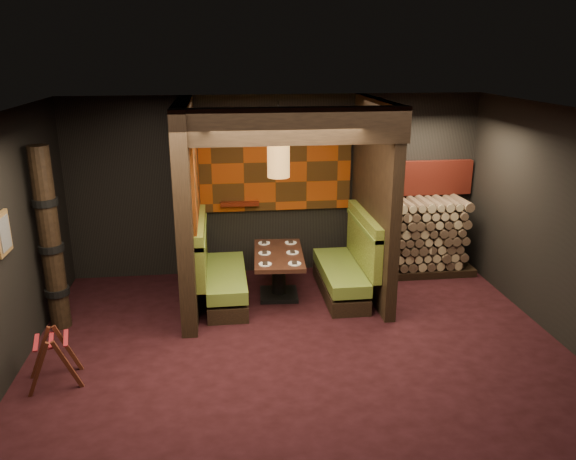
# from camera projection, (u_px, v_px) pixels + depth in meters

# --- Properties ---
(floor) EXTENTS (6.50, 5.50, 0.02)m
(floor) POSITION_uv_depth(u_px,v_px,m) (301.00, 354.00, 6.76)
(floor) COLOR black
(floor) RESTS_ON ground
(ceiling) EXTENTS (6.50, 5.50, 0.02)m
(ceiling) POSITION_uv_depth(u_px,v_px,m) (303.00, 113.00, 5.88)
(ceiling) COLOR black
(ceiling) RESTS_ON ground
(wall_back) EXTENTS (6.50, 0.02, 2.85)m
(wall_back) POSITION_uv_depth(u_px,v_px,m) (277.00, 186.00, 8.93)
(wall_back) COLOR black
(wall_back) RESTS_ON ground
(wall_front) EXTENTS (6.50, 0.02, 2.85)m
(wall_front) POSITION_uv_depth(u_px,v_px,m) (364.00, 376.00, 3.71)
(wall_front) COLOR black
(wall_front) RESTS_ON ground
(wall_right) EXTENTS (0.02, 5.50, 2.85)m
(wall_right) POSITION_uv_depth(u_px,v_px,m) (572.00, 231.00, 6.71)
(wall_right) COLOR black
(wall_right) RESTS_ON ground
(partition_left) EXTENTS (0.20, 2.20, 2.85)m
(partition_left) POSITION_uv_depth(u_px,v_px,m) (188.00, 207.00, 7.72)
(partition_left) COLOR black
(partition_left) RESTS_ON floor
(partition_right) EXTENTS (0.15, 2.10, 2.85)m
(partition_right) POSITION_uv_depth(u_px,v_px,m) (374.00, 200.00, 8.08)
(partition_right) COLOR black
(partition_right) RESTS_ON floor
(header_beam) EXTENTS (2.85, 0.18, 0.44)m
(header_beam) POSITION_uv_depth(u_px,v_px,m) (292.00, 126.00, 6.61)
(header_beam) COLOR black
(header_beam) RESTS_ON partition_left
(tapa_back_panel) EXTENTS (2.40, 0.06, 1.55)m
(tapa_back_panel) POSITION_uv_depth(u_px,v_px,m) (275.00, 162.00, 8.76)
(tapa_back_panel) COLOR #90340A
(tapa_back_panel) RESTS_ON wall_back
(tapa_side_panel) EXTENTS (0.04, 1.85, 1.45)m
(tapa_side_panel) POSITION_uv_depth(u_px,v_px,m) (195.00, 174.00, 7.77)
(tapa_side_panel) COLOR #90340A
(tapa_side_panel) RESTS_ON partition_left
(lacquer_shelf) EXTENTS (0.60, 0.12, 0.07)m
(lacquer_shelf) POSITION_uv_depth(u_px,v_px,m) (240.00, 204.00, 8.83)
(lacquer_shelf) COLOR #52160A
(lacquer_shelf) RESTS_ON wall_back
(booth_bench_left) EXTENTS (0.68, 1.60, 1.14)m
(booth_bench_left) POSITION_uv_depth(u_px,v_px,m) (219.00, 275.00, 8.08)
(booth_bench_left) COLOR black
(booth_bench_left) RESTS_ON floor
(booth_bench_right) EXTENTS (0.68, 1.60, 1.14)m
(booth_bench_right) POSITION_uv_depth(u_px,v_px,m) (347.00, 269.00, 8.30)
(booth_bench_right) COLOR black
(booth_bench_right) RESTS_ON floor
(dining_table) EXTENTS (0.79, 1.33, 0.68)m
(dining_table) POSITION_uv_depth(u_px,v_px,m) (279.00, 268.00, 8.19)
(dining_table) COLOR black
(dining_table) RESTS_ON floor
(place_settings) EXTENTS (0.64, 1.09, 0.03)m
(place_settings) POSITION_uv_depth(u_px,v_px,m) (279.00, 253.00, 8.12)
(place_settings) COLOR white
(place_settings) RESTS_ON dining_table
(pendant_lamp) EXTENTS (0.31, 0.31, 1.03)m
(pendant_lamp) POSITION_uv_depth(u_px,v_px,m) (278.00, 161.00, 7.66)
(pendant_lamp) COLOR #A67238
(pendant_lamp) RESTS_ON ceiling
(framed_picture) EXTENTS (0.05, 0.36, 0.46)m
(framed_picture) POSITION_uv_depth(u_px,v_px,m) (3.00, 234.00, 5.98)
(framed_picture) COLOR brown
(framed_picture) RESTS_ON wall_left
(luggage_rack) EXTENTS (0.66, 0.53, 0.63)m
(luggage_rack) POSITION_uv_depth(u_px,v_px,m) (53.00, 357.00, 6.08)
(luggage_rack) COLOR #481E12
(luggage_rack) RESTS_ON floor
(totem_column) EXTENTS (0.31, 0.31, 2.40)m
(totem_column) POSITION_uv_depth(u_px,v_px,m) (50.00, 241.00, 7.07)
(totem_column) COLOR black
(totem_column) RESTS_ON floor
(firewood_stack) EXTENTS (1.73, 0.70, 1.22)m
(firewood_stack) POSITION_uv_depth(u_px,v_px,m) (420.00, 237.00, 9.06)
(firewood_stack) COLOR black
(firewood_stack) RESTS_ON floor
(mosaic_header) EXTENTS (1.83, 0.10, 0.56)m
(mosaic_header) POSITION_uv_depth(u_px,v_px,m) (417.00, 178.00, 9.10)
(mosaic_header) COLOR maroon
(mosaic_header) RESTS_ON wall_back
(bay_front_post) EXTENTS (0.08, 0.08, 2.85)m
(bay_front_post) POSITION_uv_depth(u_px,v_px,m) (375.00, 195.00, 8.34)
(bay_front_post) COLOR black
(bay_front_post) RESTS_ON floor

